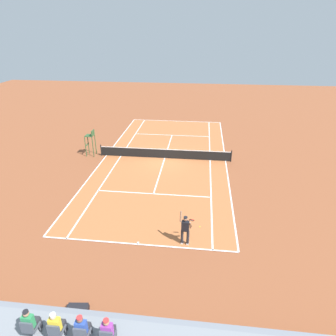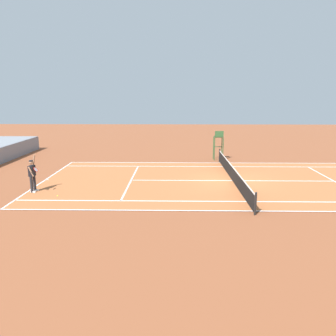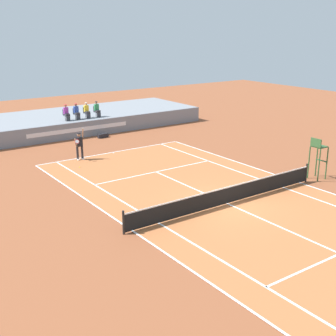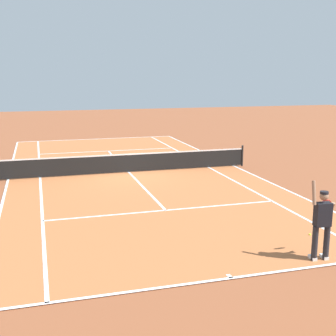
# 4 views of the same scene
# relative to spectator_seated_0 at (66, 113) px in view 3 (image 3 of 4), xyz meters

# --- Properties ---
(ground_plane) EXTENTS (80.00, 80.00, 0.00)m
(ground_plane) POSITION_rel_spectator_seated_0_xyz_m (0.49, -18.38, -1.90)
(ground_plane) COLOR brown
(court) EXTENTS (11.08, 23.88, 0.03)m
(court) POSITION_rel_spectator_seated_0_xyz_m (0.49, -18.38, -1.89)
(court) COLOR #B76638
(court) RESTS_ON ground
(net) EXTENTS (11.98, 0.10, 1.07)m
(net) POSITION_rel_spectator_seated_0_xyz_m (0.49, -18.38, -1.37)
(net) COLOR black
(net) RESTS_ON ground
(barrier_wall) EXTENTS (24.10, 0.25, 1.28)m
(barrier_wall) POSITION_rel_spectator_seated_0_xyz_m (0.49, -1.05, -1.25)
(barrier_wall) COLOR gray
(barrier_wall) RESTS_ON ground
(bleacher_platform) EXTENTS (24.10, 7.28, 1.28)m
(bleacher_platform) POSITION_rel_spectator_seated_0_xyz_m (0.49, 2.71, -1.25)
(bleacher_platform) COLOR gray
(bleacher_platform) RESTS_ON ground
(spectator_seated_0) EXTENTS (0.44, 0.60, 1.27)m
(spectator_seated_0) POSITION_rel_spectator_seated_0_xyz_m (0.00, 0.00, 0.00)
(spectator_seated_0) COLOR #474C56
(spectator_seated_0) RESTS_ON bleacher_platform
(spectator_seated_1) EXTENTS (0.44, 0.60, 1.27)m
(spectator_seated_1) POSITION_rel_spectator_seated_0_xyz_m (0.87, 0.00, 0.00)
(spectator_seated_1) COLOR #474C56
(spectator_seated_1) RESTS_ON bleacher_platform
(spectator_seated_2) EXTENTS (0.44, 0.60, 1.27)m
(spectator_seated_2) POSITION_rel_spectator_seated_0_xyz_m (1.76, 0.00, 0.00)
(spectator_seated_2) COLOR #474C56
(spectator_seated_2) RESTS_ON bleacher_platform
(spectator_seated_3) EXTENTS (0.44, 0.60, 1.27)m
(spectator_seated_3) POSITION_rel_spectator_seated_0_xyz_m (2.69, 0.00, 0.00)
(spectator_seated_3) COLOR #474C56
(spectator_seated_3) RESTS_ON bleacher_platform
(tennis_player) EXTENTS (0.79, 0.62, 2.08)m
(tennis_player) POSITION_rel_spectator_seated_0_xyz_m (-2.10, -6.84, -0.90)
(tennis_player) COLOR #232328
(tennis_player) RESTS_ON ground
(tennis_ball) EXTENTS (0.07, 0.07, 0.07)m
(tennis_ball) POSITION_rel_spectator_seated_0_xyz_m (-2.89, -8.46, -1.86)
(tennis_ball) COLOR #D1E533
(tennis_ball) RESTS_ON ground
(umpire_chair) EXTENTS (0.77, 0.77, 2.44)m
(umpire_chair) POSITION_rel_spectator_seated_0_xyz_m (7.32, -18.38, -0.34)
(umpire_chair) COLOR #2D562D
(umpire_chair) RESTS_ON ground
(equipment_bag) EXTENTS (0.93, 0.42, 0.32)m
(equipment_bag) POSITION_rel_spectator_seated_0_xyz_m (2.10, -2.04, -1.74)
(equipment_bag) COLOR black
(equipment_bag) RESTS_ON ground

